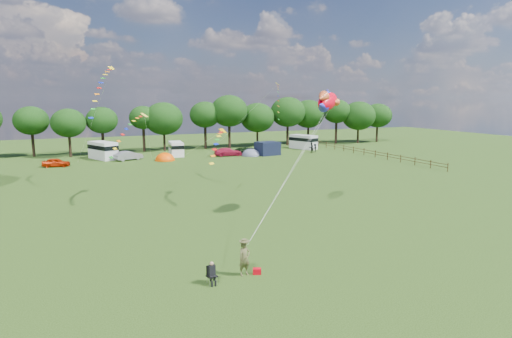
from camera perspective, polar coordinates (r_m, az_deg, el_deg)
name	(u,v)px	position (r m, az deg, el deg)	size (l,w,h in m)	color
ground_plane	(303,247)	(28.95, 6.29, -10.27)	(180.00, 180.00, 0.00)	black
tree_line	(184,116)	(80.97, -9.64, 6.95)	(102.98, 10.98, 10.27)	black
fence	(370,152)	(74.40, 14.91, 2.18)	(0.12, 33.12, 1.20)	#472D19
car_a	(56,162)	(67.26, -25.10, 0.79)	(1.49, 3.78, 1.26)	#B92304
car_b	(128,156)	(70.35, -16.66, 1.72)	(1.55, 4.15, 1.47)	gray
car_c	(228,152)	(72.55, -3.74, 2.30)	(1.94, 4.62, 1.38)	#AD1837
car_d	(248,150)	(75.55, -1.12, 2.55)	(2.08, 4.60, 1.25)	black
campervan_b	(103,150)	(72.88, -19.73, 2.42)	(4.53, 6.16, 2.78)	silver
campervan_c	(176,148)	(73.74, -10.60, 2.73)	(2.49, 5.01, 2.38)	white
campervan_d	(303,141)	(83.08, 6.33, 3.68)	(4.11, 5.88, 2.65)	silver
tent_orange	(165,160)	(68.78, -12.03, 1.15)	(3.12, 3.42, 2.44)	#F34900
tent_greyblue	(251,156)	(72.65, -0.69, 1.79)	(3.17, 3.47, 2.36)	slate
awning_navy	(267,148)	(73.57, 1.54, 2.76)	(3.64, 2.95, 2.27)	black
kite_flyer	(244,258)	(24.16, -1.55, -11.84)	(0.71, 0.47, 1.95)	brown
camp_chair	(211,270)	(23.33, -5.96, -13.30)	(0.60, 0.61, 1.24)	#99999E
kite_bag	(257,271)	(24.59, 0.13, -13.48)	(0.46, 0.30, 0.32)	red
fish_kite	(326,101)	(35.81, 9.38, 8.89)	(3.71, 3.40, 2.13)	#F80015
streamer_kite_a	(103,83)	(51.34, -19.75, 10.69)	(3.36, 5.52, 5.76)	yellow
streamer_kite_b	(131,127)	(42.33, -16.31, 5.33)	(4.29, 4.80, 3.84)	yellow
streamer_kite_c	(218,140)	(40.86, -5.04, 3.85)	(3.27, 5.02, 2.84)	#E1A600
walker_a	(311,148)	(77.07, 7.38, 2.84)	(0.91, 0.56, 1.87)	black
walker_b	(315,148)	(78.38, 7.87, 2.81)	(0.97, 0.45, 1.50)	black
streamer_kite_d	(278,95)	(50.58, 2.96, 9.87)	(2.61, 5.13, 4.29)	#FDFB12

